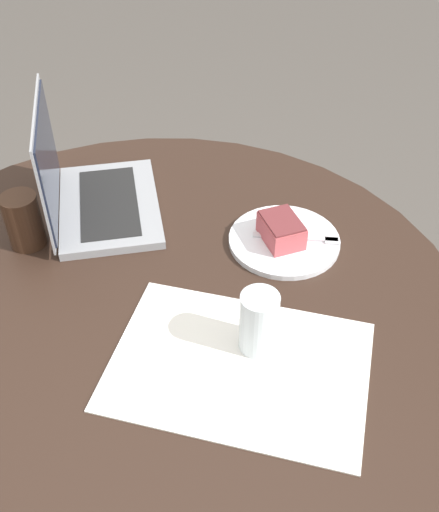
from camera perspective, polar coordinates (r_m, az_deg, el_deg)
The scene contains 9 objects.
ground_plane at distance 1.72m, azimuth -4.68°, elevation -22.69°, with size 12.00×12.00×0.00m, color #4C4742.
dining_table at distance 1.20m, azimuth -6.32°, elevation -9.41°, with size 1.17×1.17×0.77m.
paper_document at distance 0.99m, azimuth 1.88°, elevation -10.37°, with size 0.50×0.46×0.00m.
plate at distance 1.21m, azimuth 6.17°, elevation 1.47°, with size 0.22×0.22×0.01m.
cake_slice at distance 1.18m, azimuth 5.91°, elevation 2.49°, with size 0.07×0.10×0.05m.
fork at distance 1.21m, azimuth 8.14°, elevation 1.70°, with size 0.17×0.08×0.00m.
coffee_glass at distance 1.23m, azimuth -18.17°, elevation 3.22°, with size 0.07×0.07×0.11m.
water_glass at distance 0.97m, azimuth 3.76°, elevation -6.37°, with size 0.06×0.06×0.12m.
laptop at distance 1.29m, azimuth -12.10°, elevation 5.91°, with size 0.25×0.33×0.25m.
Camera 1 is at (0.09, 0.76, 1.55)m, focal length 42.00 mm.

